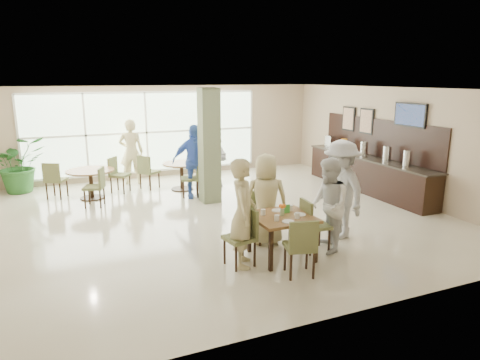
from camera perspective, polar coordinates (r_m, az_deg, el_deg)
name	(u,v)px	position (r m, az deg, el deg)	size (l,w,h in m)	color
ground	(211,217)	(9.58, -3.91, -4.96)	(10.00, 10.00, 0.00)	beige
room_shell	(210,141)	(9.19, -4.08, 5.16)	(10.00, 10.00, 10.00)	white
window_bank	(147,133)	(13.39, -12.36, 6.20)	(7.00, 0.04, 7.00)	silver
column	(209,146)	(10.48, -4.12, 4.52)	(0.45, 0.45, 2.80)	#656D4C
main_table	(282,221)	(7.34, 5.62, -5.41)	(1.00, 1.00, 0.75)	brown
round_table_left	(91,176)	(11.52, -19.30, 0.51)	(1.19, 1.19, 0.75)	brown
round_table_right	(182,170)	(11.88, -7.79, 1.36)	(1.03, 1.03, 0.75)	brown
chairs_main_table	(280,231)	(7.40, 5.30, -6.77)	(1.99, 2.01, 0.95)	olive
chairs_table_left	(90,180)	(11.54, -19.31, -0.06)	(2.21, 1.75, 0.95)	olive
chairs_table_right	(179,172)	(11.95, -8.08, 1.03)	(2.04, 1.83, 0.95)	olive
tabletop_clutter	(284,212)	(7.29, 5.91, -4.32)	(0.72, 0.80, 0.21)	white
buffet_counter	(368,171)	(12.14, 16.66, 1.16)	(0.64, 4.70, 1.95)	black
wall_tv	(410,115)	(11.26, 21.74, 8.07)	(0.06, 1.00, 0.58)	black
framed_art_a	(366,121)	(12.48, 16.51, 7.53)	(0.05, 0.55, 0.70)	black
framed_art_b	(349,119)	(13.10, 14.29, 7.93)	(0.05, 0.55, 0.70)	black
potted_plant	(19,165)	(12.93, -27.37, 1.84)	(1.36, 1.36, 1.51)	#276026
teen_left	(243,213)	(6.93, 0.41, -4.42)	(0.66, 0.43, 1.80)	#CABD87
teen_far	(266,199)	(7.87, 3.46, -2.60)	(0.83, 0.45, 1.70)	#CABD87
teen_right	(328,206)	(7.67, 11.67, -3.36)	(0.82, 0.64, 1.69)	white
teen_standing	(341,189)	(8.39, 13.30, -1.23)	(1.23, 0.71, 1.90)	#B4B4B6
adult_a	(194,161)	(11.00, -6.16, 2.49)	(1.11, 0.63, 1.89)	#4771D6
adult_b	(214,157)	(12.16, -3.55, 3.07)	(1.54, 0.67, 1.66)	white
adult_standing	(131,152)	(12.71, -14.30, 3.65)	(0.69, 0.45, 1.89)	#CABD87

